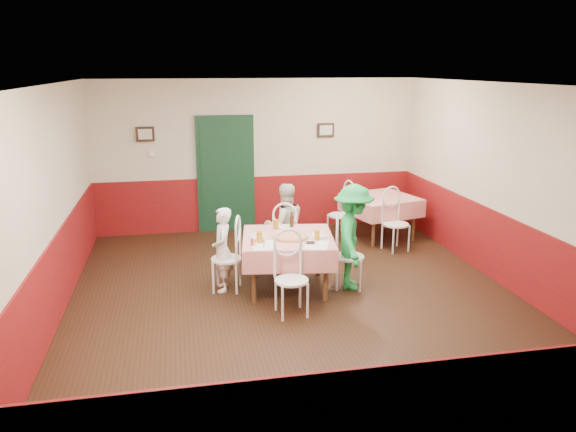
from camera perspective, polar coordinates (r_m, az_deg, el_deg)
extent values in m
plane|color=black|center=(7.58, 0.85, -8.46)|extent=(7.00, 7.00, 0.00)
plane|color=white|center=(6.95, 0.94, 13.21)|extent=(7.00, 7.00, 0.00)
cube|color=beige|center=(10.52, -3.15, 6.16)|extent=(6.00, 0.10, 2.80)
cube|color=beige|center=(3.95, 11.80, -9.52)|extent=(6.00, 0.10, 2.80)
cube|color=beige|center=(7.15, -23.33, 0.68)|extent=(0.10, 7.00, 2.80)
cube|color=beige|center=(8.29, 21.63, 2.70)|extent=(0.10, 7.00, 2.80)
cube|color=maroon|center=(10.68, -3.07, 1.37)|extent=(6.00, 0.03, 1.00)
cube|color=maroon|center=(4.41, 11.06, -20.14)|extent=(6.00, 0.03, 1.00)
cube|color=maroon|center=(7.40, -22.49, -6.08)|extent=(0.03, 7.00, 1.00)
cube|color=maroon|center=(8.51, 20.97, -3.23)|extent=(0.03, 7.00, 1.00)
cube|color=black|center=(10.47, -6.34, 4.09)|extent=(0.96, 0.06, 2.10)
cube|color=black|center=(10.32, -14.31, 8.07)|extent=(0.32, 0.03, 0.26)
cube|color=black|center=(10.67, 3.86, 8.71)|extent=(0.32, 0.03, 0.26)
cube|color=white|center=(10.36, -13.63, 6.18)|extent=(0.10, 0.03, 0.10)
cube|color=red|center=(7.80, 0.00, -4.79)|extent=(1.38, 1.38, 0.77)
cube|color=red|center=(10.25, 9.34, -0.13)|extent=(1.36, 1.36, 0.77)
cylinder|color=#B74723|center=(7.61, 0.26, -2.12)|extent=(0.52, 0.52, 0.03)
cylinder|color=white|center=(7.69, -3.12, -2.02)|extent=(0.28, 0.28, 0.01)
cylinder|color=white|center=(7.70, 3.19, -2.01)|extent=(0.28, 0.28, 0.01)
cylinder|color=white|center=(8.10, -0.27, -1.11)|extent=(0.28, 0.28, 0.01)
cylinder|color=#BF7219|center=(7.40, -2.92, -2.18)|extent=(0.09, 0.09, 0.15)
cylinder|color=#BF7219|center=(7.50, 2.97, -2.01)|extent=(0.08, 0.08, 0.13)
cylinder|color=#BF7219|center=(8.01, -1.26, -0.84)|extent=(0.08, 0.08, 0.14)
cylinder|color=#381C0A|center=(8.05, 0.38, -0.49)|extent=(0.07, 0.07, 0.21)
cylinder|color=silver|center=(7.24, -3.33, -2.81)|extent=(0.04, 0.04, 0.09)
cylinder|color=silver|center=(7.22, -2.49, -2.86)|extent=(0.04, 0.04, 0.09)
cylinder|color=#B23319|center=(7.30, -3.66, -2.67)|extent=(0.04, 0.04, 0.09)
cube|color=white|center=(7.32, -2.48, -2.97)|extent=(0.30, 0.40, 0.00)
cube|color=white|center=(7.33, 2.92, -2.94)|extent=(0.42, 0.48, 0.00)
cube|color=black|center=(7.38, 2.29, -2.72)|extent=(0.12, 0.11, 0.02)
imported|color=gray|center=(7.74, -6.68, -3.41)|extent=(0.31, 0.44, 1.17)
imported|color=gray|center=(8.57, -0.31, -0.99)|extent=(0.69, 0.56, 1.31)
imported|color=gray|center=(7.78, 6.64, -2.14)|extent=(0.79, 1.06, 1.47)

